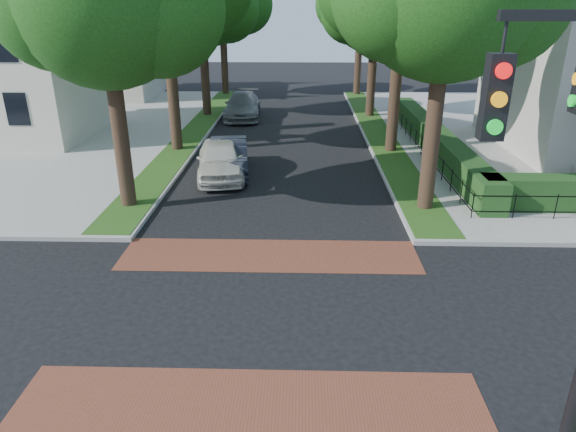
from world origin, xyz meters
name	(u,v)px	position (x,y,z in m)	size (l,w,h in m)	color
ground	(262,314)	(0.00, 0.00, 0.00)	(120.00, 120.00, 0.00)	black
crosswalk_far	(270,255)	(0.00, 3.20, 0.01)	(9.00, 2.20, 0.01)	brown
crosswalk_near	(250,408)	(0.00, -3.20, 0.01)	(9.00, 2.20, 0.01)	brown
grass_strip_ne	(378,132)	(5.40, 19.10, 0.16)	(1.60, 29.80, 0.02)	#294D16
grass_strip_nw	(195,131)	(-5.40, 19.10, 0.16)	(1.60, 29.80, 0.02)	#294D16
tree_right_far	(377,7)	(5.60, 24.22, 6.91)	(7.25, 6.23, 9.74)	black
tree_right_back	(362,2)	(5.60, 33.23, 7.27)	(7.50, 6.45, 10.20)	black
tree_left_far	(203,4)	(-5.40, 24.22, 7.12)	(7.00, 6.02, 9.86)	black
tree_left_back	(223,0)	(-5.40, 33.24, 7.41)	(7.75, 6.66, 10.44)	black
hedge_main_road	(435,139)	(7.70, 15.00, 0.75)	(1.00, 18.00, 1.20)	#153D17
fence_main_road	(419,142)	(6.90, 15.00, 0.60)	(0.06, 18.00, 0.90)	black
house_left_far	(96,32)	(-15.49, 31.99, 5.04)	(10.00, 9.00, 10.14)	beige
parked_car_front	(220,159)	(-2.61, 10.81, 0.83)	(1.95, 4.85, 1.65)	silver
parked_car_middle	(229,157)	(-2.30, 11.39, 0.76)	(1.61, 4.63, 1.53)	black
parked_car_rear	(243,106)	(-3.03, 23.66, 0.82)	(2.29, 5.63, 1.63)	slate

